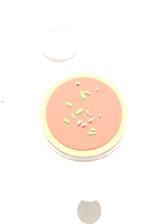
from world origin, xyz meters
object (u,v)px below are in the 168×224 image
(pizza_arugula_main, at_px, (84,113))
(side_plate_white, at_px, (60,43))
(wine_glass, at_px, (89,185))
(fork, at_px, (0,85))

(pizza_arugula_main, distance_m, side_plate_white, 0.32)
(wine_glass, bearing_deg, fork, -165.14)
(fork, distance_m, side_plate_white, 0.29)
(fork, bearing_deg, side_plate_white, 120.96)
(wine_glass, bearing_deg, side_plate_white, 163.98)
(pizza_arugula_main, relative_size, fork, 1.67)
(wine_glass, bearing_deg, pizza_arugula_main, 155.66)
(pizza_arugula_main, height_order, wine_glass, wine_glass)
(pizza_arugula_main, xyz_separation_m, wine_glass, (0.23, -0.10, 0.08))
(wine_glass, xyz_separation_m, side_plate_white, (-0.54, 0.16, -0.09))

